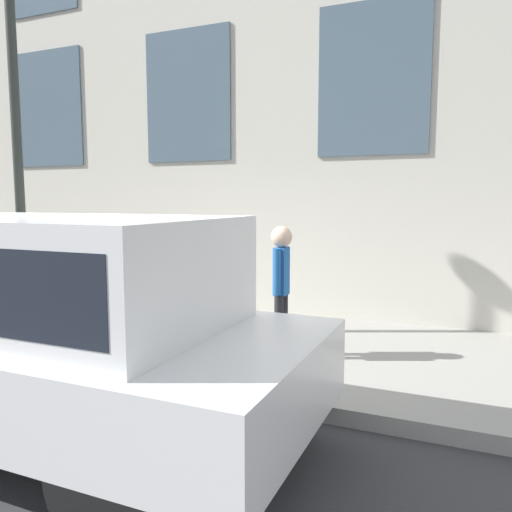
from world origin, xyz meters
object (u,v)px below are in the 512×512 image
parked_truck_white_near (48,314)px  street_lamp (14,78)px  fire_hydrant (229,332)px  person (281,279)px

parked_truck_white_near → street_lamp: (1.91, 2.38, 2.37)m
fire_hydrant → parked_truck_white_near: 1.88m
fire_hydrant → parked_truck_white_near: bearing=157.2°
fire_hydrant → parked_truck_white_near: parked_truck_white_near is taller
fire_hydrant → street_lamp: bearing=85.6°
fire_hydrant → person: size_ratio=0.51×
parked_truck_white_near → street_lamp: 3.86m
street_lamp → parked_truck_white_near: bearing=-128.8°
person → street_lamp: bearing=108.1°
parked_truck_white_near → street_lamp: size_ratio=0.82×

